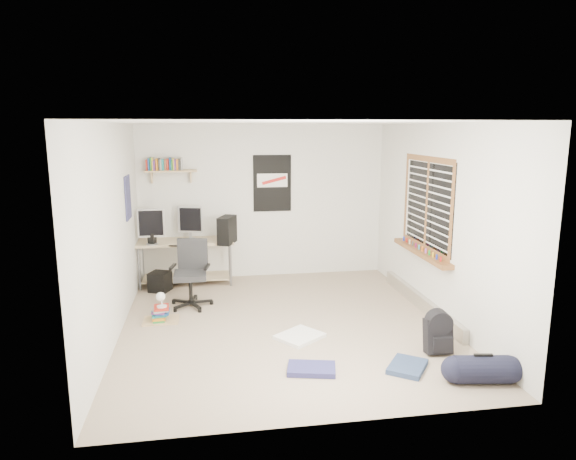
{
  "coord_description": "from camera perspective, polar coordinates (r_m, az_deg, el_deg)",
  "views": [
    {
      "loc": [
        -0.93,
        -6.05,
        2.44
      ],
      "look_at": [
        0.07,
        0.15,
        1.19
      ],
      "focal_mm": 32.0,
      "sensor_mm": 36.0,
      "label": 1
    }
  ],
  "objects": [
    {
      "name": "jeans_b",
      "position": [
        5.6,
        13.12,
        -14.57
      ],
      "size": [
        0.53,
        0.56,
        0.06
      ],
      "primitive_type": "cube",
      "rotation": [
        0.0,
        0.0,
        0.94
      ],
      "color": "navy",
      "rests_on": "floor"
    },
    {
      "name": "tshirt",
      "position": [
        6.19,
        1.3,
        -11.73
      ],
      "size": [
        0.65,
        0.64,
        0.04
      ],
      "primitive_type": "cube",
      "rotation": [
        0.0,
        0.0,
        0.65
      ],
      "color": "silver",
      "rests_on": "floor"
    },
    {
      "name": "book_stack",
      "position": [
        6.85,
        -13.98,
        -8.58
      ],
      "size": [
        0.52,
        0.48,
        0.29
      ],
      "primitive_type": "cube",
      "rotation": [
        0.0,
        0.0,
        0.36
      ],
      "color": "brown",
      "rests_on": "floor"
    },
    {
      "name": "back_wall",
      "position": [
        8.44,
        -2.78,
        3.17
      ],
      "size": [
        4.0,
        0.01,
        2.5
      ],
      "primitive_type": "cube",
      "color": "silver",
      "rests_on": "ground"
    },
    {
      "name": "speaker_right",
      "position": [
        7.96,
        -6.98,
        -0.8
      ],
      "size": [
        0.13,
        0.13,
        0.2
      ],
      "primitive_type": "cube",
      "rotation": [
        0.0,
        0.0,
        0.34
      ],
      "color": "black",
      "rests_on": "desk"
    },
    {
      "name": "window",
      "position": [
        7.04,
        15.07,
        2.81
      ],
      "size": [
        0.1,
        1.5,
        1.26
      ],
      "primitive_type": "cube",
      "color": "brown",
      "rests_on": "right_wall"
    },
    {
      "name": "monitor_left",
      "position": [
        7.97,
        -14.92,
        -0.24
      ],
      "size": [
        0.39,
        0.1,
        0.43
      ],
      "primitive_type": "cube",
      "rotation": [
        0.0,
        0.0,
        0.01
      ],
      "color": "#A4A4A9",
      "rests_on": "desk"
    },
    {
      "name": "duffel_bag",
      "position": [
        5.49,
        20.78,
        -14.26
      ],
      "size": [
        0.31,
        0.31,
        0.54
      ],
      "primitive_type": "cylinder",
      "rotation": [
        0.0,
        0.0,
        -0.15
      ],
      "color": "black",
      "rests_on": "floor"
    },
    {
      "name": "poster_left_wall",
      "position": [
        7.39,
        -17.37,
        3.46
      ],
      "size": [
        0.02,
        0.42,
        0.6
      ],
      "primitive_type": "cube",
      "color": "navy",
      "rests_on": "left_wall"
    },
    {
      "name": "ceiling",
      "position": [
        6.12,
        -0.48,
        11.89
      ],
      "size": [
        4.0,
        4.5,
        0.01
      ],
      "primitive_type": "cube",
      "color": "white",
      "rests_on": "ground"
    },
    {
      "name": "pc_tower",
      "position": [
        7.94,
        -6.79,
        -0.0
      ],
      "size": [
        0.33,
        0.45,
        0.42
      ],
      "primitive_type": "cube",
      "rotation": [
        0.0,
        0.0,
        -0.37
      ],
      "color": "black",
      "rests_on": "desk"
    },
    {
      "name": "subwoofer",
      "position": [
        8.06,
        -14.04,
        -5.64
      ],
      "size": [
        0.37,
        0.37,
        0.31
      ],
      "primitive_type": "cube",
      "rotation": [
        0.0,
        0.0,
        -0.41
      ],
      "color": "black",
      "rests_on": "floor"
    },
    {
      "name": "speaker_left",
      "position": [
        8.02,
        -14.87,
        -1.02
      ],
      "size": [
        0.13,
        0.13,
        0.2
      ],
      "primitive_type": "cube",
      "rotation": [
        0.0,
        0.0,
        -0.39
      ],
      "color": "black",
      "rests_on": "desk"
    },
    {
      "name": "desk",
      "position": [
        8.32,
        -11.26,
        -3.38
      ],
      "size": [
        1.5,
        0.66,
        0.68
      ],
      "primitive_type": "cube",
      "rotation": [
        0.0,
        0.0,
        -0.0
      ],
      "color": "tan",
      "rests_on": "floor"
    },
    {
      "name": "poster_back_wall",
      "position": [
        8.4,
        -1.76,
        5.2
      ],
      "size": [
        0.62,
        0.03,
        0.92
      ],
      "primitive_type": "cube",
      "color": "black",
      "rests_on": "back_wall"
    },
    {
      "name": "monitor_right",
      "position": [
        8.2,
        -10.81,
        0.21
      ],
      "size": [
        0.39,
        0.19,
        0.42
      ],
      "primitive_type": "cube",
      "rotation": [
        0.0,
        0.0,
        -0.27
      ],
      "color": "#97969B",
      "rests_on": "desk"
    },
    {
      "name": "keyboard",
      "position": [
        7.99,
        -12.92,
        -1.62
      ],
      "size": [
        0.39,
        0.24,
        0.02
      ],
      "primitive_type": "cube",
      "rotation": [
        0.0,
        0.0,
        -0.33
      ],
      "color": "black",
      "rests_on": "desk"
    },
    {
      "name": "office_chair",
      "position": [
        7.2,
        -10.84,
        -4.64
      ],
      "size": [
        0.72,
        0.72,
        0.93
      ],
      "primitive_type": "cube",
      "rotation": [
        0.0,
        0.0,
        -0.2
      ],
      "color": "#262628",
      "rests_on": "floor"
    },
    {
      "name": "wall_shelf",
      "position": [
        8.23,
        -12.87,
        6.41
      ],
      "size": [
        0.8,
        0.22,
        0.24
      ],
      "primitive_type": "cube",
      "color": "tan",
      "rests_on": "back_wall"
    },
    {
      "name": "jeans_a",
      "position": [
        5.42,
        2.63,
        -15.15
      ],
      "size": [
        0.54,
        0.41,
        0.05
      ],
      "primitive_type": "cube",
      "rotation": [
        0.0,
        0.0,
        -0.23
      ],
      "color": "navy",
      "rests_on": "floor"
    },
    {
      "name": "backpack",
      "position": [
        5.97,
        16.32,
        -11.22
      ],
      "size": [
        0.3,
        0.25,
        0.38
      ],
      "primitive_type": "cube",
      "rotation": [
        0.0,
        0.0,
        -0.08
      ],
      "color": "black",
      "rests_on": "floor"
    },
    {
      "name": "left_wall",
      "position": [
        6.26,
        -18.92,
        -0.29
      ],
      "size": [
        0.01,
        4.5,
        2.5
      ],
      "primitive_type": "cube",
      "color": "silver",
      "rests_on": "ground"
    },
    {
      "name": "baseboard_heater",
      "position": [
        7.36,
        14.56,
        -7.72
      ],
      "size": [
        0.08,
        2.5,
        0.18
      ],
      "primitive_type": "cube",
      "color": "#B7B2A8",
      "rests_on": "floor"
    },
    {
      "name": "desk_lamp",
      "position": [
        6.76,
        -13.92,
        -6.8
      ],
      "size": [
        0.15,
        0.22,
        0.21
      ],
      "primitive_type": "cube",
      "rotation": [
        0.0,
        0.0,
        -0.1
      ],
      "color": "white",
      "rests_on": "book_stack"
    },
    {
      "name": "right_wall",
      "position": [
        6.83,
        16.42,
        0.78
      ],
      "size": [
        0.01,
        4.5,
        2.5
      ],
      "primitive_type": "cube",
      "color": "silver",
      "rests_on": "ground"
    },
    {
      "name": "floor",
      "position": [
        6.59,
        -0.44,
        -10.49
      ],
      "size": [
        4.0,
        4.5,
        0.01
      ],
      "primitive_type": "cube",
      "color": "gray",
      "rests_on": "ground"
    }
  ]
}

